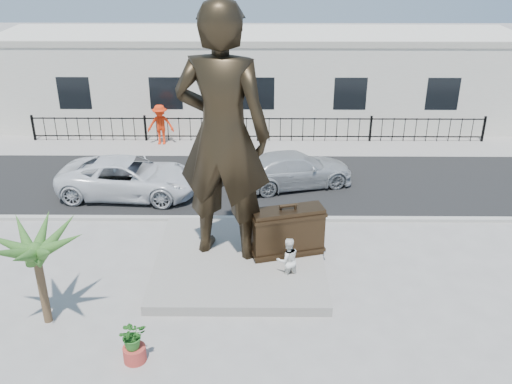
# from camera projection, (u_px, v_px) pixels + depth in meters

# --- Properties ---
(ground) EXTENTS (100.00, 100.00, 0.00)m
(ground) POSITION_uv_depth(u_px,v_px,m) (255.00, 293.00, 16.50)
(ground) COLOR #9E9991
(ground) RESTS_ON ground
(street) EXTENTS (40.00, 7.00, 0.01)m
(street) POSITION_uv_depth(u_px,v_px,m) (257.00, 181.00, 23.73)
(street) COLOR black
(street) RESTS_ON ground
(curb) EXTENTS (40.00, 0.25, 0.12)m
(curb) POSITION_uv_depth(u_px,v_px,m) (257.00, 219.00, 20.54)
(curb) COLOR #A5A399
(curb) RESTS_ON ground
(far_sidewalk) EXTENTS (40.00, 2.50, 0.02)m
(far_sidewalk) POSITION_uv_depth(u_px,v_px,m) (258.00, 147.00, 27.35)
(far_sidewalk) COLOR #9E9991
(far_sidewalk) RESTS_ON ground
(plinth) EXTENTS (5.20, 5.20, 0.30)m
(plinth) POSITION_uv_depth(u_px,v_px,m) (240.00, 261.00, 17.79)
(plinth) COLOR gray
(plinth) RESTS_ON ground
(fence) EXTENTS (22.00, 0.10, 1.20)m
(fence) POSITION_uv_depth(u_px,v_px,m) (258.00, 129.00, 27.82)
(fence) COLOR black
(fence) RESTS_ON ground
(building) EXTENTS (28.00, 7.00, 4.40)m
(building) POSITION_uv_depth(u_px,v_px,m) (258.00, 76.00, 30.94)
(building) COLOR silver
(building) RESTS_ON ground
(statue) EXTENTS (3.16, 2.43, 7.72)m
(statue) POSITION_uv_depth(u_px,v_px,m) (223.00, 135.00, 16.47)
(statue) COLOR black
(statue) RESTS_ON plinth
(suitcase) EXTENTS (2.32, 1.26, 1.56)m
(suitcase) POSITION_uv_depth(u_px,v_px,m) (287.00, 232.00, 17.59)
(suitcase) COLOR #302114
(suitcase) RESTS_ON plinth
(tourist) EXTENTS (0.81, 0.70, 1.42)m
(tourist) POSITION_uv_depth(u_px,v_px,m) (288.00, 260.00, 16.80)
(tourist) COLOR white
(tourist) RESTS_ON ground
(car_white) EXTENTS (5.53, 2.84, 1.49)m
(car_white) POSITION_uv_depth(u_px,v_px,m) (129.00, 177.00, 22.17)
(car_white) COLOR silver
(car_white) RESTS_ON street
(car_silver) EXTENTS (5.11, 3.14, 1.38)m
(car_silver) POSITION_uv_depth(u_px,v_px,m) (294.00, 169.00, 23.03)
(car_silver) COLOR #A4A7A9
(car_silver) RESTS_ON street
(worker) EXTENTS (1.28, 0.76, 1.95)m
(worker) POSITION_uv_depth(u_px,v_px,m) (160.00, 125.00, 27.25)
(worker) COLOR red
(worker) RESTS_ON far_sidewalk
(palm_tree) EXTENTS (1.80, 1.80, 3.20)m
(palm_tree) POSITION_uv_depth(u_px,v_px,m) (49.00, 321.00, 15.35)
(palm_tree) COLOR #315C21
(palm_tree) RESTS_ON ground
(planter) EXTENTS (0.56, 0.56, 0.40)m
(planter) POSITION_uv_depth(u_px,v_px,m) (135.00, 354.00, 13.87)
(planter) COLOR #B53930
(planter) RESTS_ON ground
(shrub) EXTENTS (0.84, 0.79, 0.74)m
(shrub) POSITION_uv_depth(u_px,v_px,m) (133.00, 335.00, 13.63)
(shrub) COLOR #2B6C23
(shrub) RESTS_ON planter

